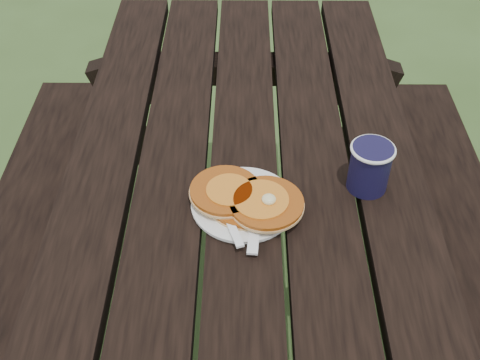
{
  "coord_description": "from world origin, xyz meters",
  "views": [
    {
      "loc": [
        -0.0,
        -0.8,
        1.59
      ],
      "look_at": [
        -0.01,
        0.05,
        0.8
      ],
      "focal_mm": 45.0,
      "sensor_mm": 36.0,
      "label": 1
    }
  ],
  "objects_px": {
    "picnic_table": "(243,328)",
    "pancake_stack": "(247,199)",
    "plate": "(243,204)",
    "coffee_cup": "(370,165)"
  },
  "relations": [
    {
      "from": "picnic_table",
      "to": "coffee_cup",
      "type": "height_order",
      "value": "coffee_cup"
    },
    {
      "from": "pancake_stack",
      "to": "picnic_table",
      "type": "bearing_deg",
      "value": -104.84
    },
    {
      "from": "coffee_cup",
      "to": "picnic_table",
      "type": "bearing_deg",
      "value": -160.93
    },
    {
      "from": "picnic_table",
      "to": "pancake_stack",
      "type": "xyz_separation_m",
      "value": [
        0.01,
        0.02,
        0.41
      ]
    },
    {
      "from": "plate",
      "to": "coffee_cup",
      "type": "distance_m",
      "value": 0.26
    },
    {
      "from": "picnic_table",
      "to": "plate",
      "type": "height_order",
      "value": "plate"
    },
    {
      "from": "pancake_stack",
      "to": "coffee_cup",
      "type": "bearing_deg",
      "value": 14.48
    },
    {
      "from": "picnic_table",
      "to": "pancake_stack",
      "type": "distance_m",
      "value": 0.41
    },
    {
      "from": "plate",
      "to": "coffee_cup",
      "type": "bearing_deg",
      "value": 13.14
    },
    {
      "from": "plate",
      "to": "picnic_table",
      "type": "bearing_deg",
      "value": -89.13
    }
  ]
}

